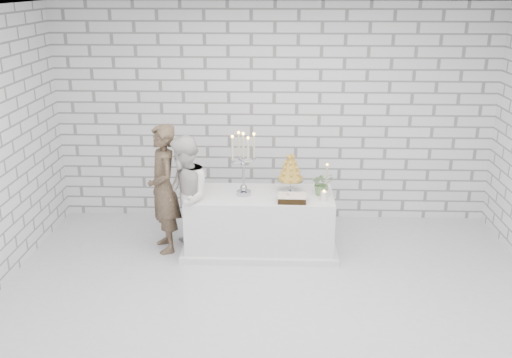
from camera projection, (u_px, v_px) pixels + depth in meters
name	position (u px, v px, depth m)	size (l,w,h in m)	color
ground	(271.00, 308.00, 6.02)	(6.00, 5.00, 0.01)	silver
ceiling	(274.00, 9.00, 5.04)	(6.00, 5.00, 0.01)	white
wall_back	(274.00, 115.00, 7.89)	(6.00, 0.01, 3.00)	white
wall_front	(268.00, 314.00, 3.16)	(6.00, 0.01, 3.00)	white
cake_table	(260.00, 222.00, 7.20)	(1.80, 0.80, 0.75)	white
groom	(164.00, 189.00, 7.09)	(0.59, 0.39, 1.62)	#3B2D1F
bride	(185.00, 197.00, 6.98)	(0.73, 0.57, 1.51)	white
candelabra	(243.00, 164.00, 6.93)	(0.32, 0.32, 0.79)	#9E9FA8
croquembouche	(290.00, 172.00, 7.08)	(0.33, 0.33, 0.51)	#AD8127
chocolate_cake	(292.00, 198.00, 6.83)	(0.33, 0.24, 0.08)	black
pillar_candle	(324.00, 196.00, 6.84)	(0.08, 0.08, 0.12)	white
extra_taper	(327.00, 177.00, 7.19)	(0.06, 0.06, 0.32)	beige
flowers	(322.00, 183.00, 7.01)	(0.27, 0.23, 0.30)	#4D7C46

